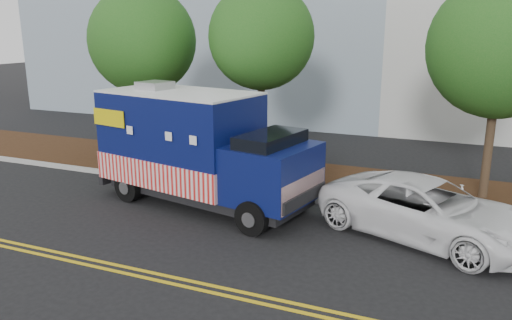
% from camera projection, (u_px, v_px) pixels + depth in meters
% --- Properties ---
extents(ground, '(120.00, 120.00, 0.00)m').
position_uv_depth(ground, '(243.00, 209.00, 14.88)').
color(ground, black).
rests_on(ground, ground).
extents(curb, '(120.00, 0.18, 0.15)m').
position_uv_depth(curb, '(261.00, 193.00, 16.11)').
color(curb, '#9E9E99').
rests_on(curb, ground).
extents(mulch_strip, '(120.00, 4.00, 0.15)m').
position_uv_depth(mulch_strip, '(283.00, 176.00, 17.98)').
color(mulch_strip, black).
rests_on(mulch_strip, ground).
extents(centerline_near, '(120.00, 0.10, 0.01)m').
position_uv_depth(centerline_near, '(161.00, 275.00, 10.91)').
color(centerline_near, gold).
rests_on(centerline_near, ground).
extents(centerline_far, '(120.00, 0.10, 0.01)m').
position_uv_depth(centerline_far, '(154.00, 280.00, 10.68)').
color(centerline_far, gold).
rests_on(centerline_far, ground).
extents(tree_a, '(4.11, 4.11, 6.83)m').
position_uv_depth(tree_a, '(142.00, 41.00, 19.15)').
color(tree_a, '#38281C').
rests_on(tree_a, ground).
extents(tree_b, '(3.69, 3.69, 6.79)m').
position_uv_depth(tree_b, '(261.00, 37.00, 17.32)').
color(tree_b, '#38281C').
rests_on(tree_b, ground).
extents(tree_c, '(4.17, 4.17, 6.80)m').
position_uv_depth(tree_c, '(501.00, 47.00, 14.36)').
color(tree_c, '#38281C').
rests_on(tree_c, ground).
extents(sign_post, '(0.06, 0.06, 2.40)m').
position_uv_depth(sign_post, '(195.00, 150.00, 17.10)').
color(sign_post, '#473828').
rests_on(sign_post, ground).
extents(food_truck, '(7.24, 3.83, 3.63)m').
position_uv_depth(food_truck, '(196.00, 151.00, 15.07)').
color(food_truck, black).
rests_on(food_truck, ground).
extents(white_car, '(6.03, 4.38, 1.52)m').
position_uv_depth(white_car, '(427.00, 210.00, 12.67)').
color(white_car, white).
rests_on(white_car, ground).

